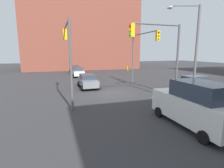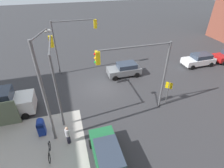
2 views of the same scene
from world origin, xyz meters
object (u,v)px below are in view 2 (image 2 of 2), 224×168
(bicycle_leaning_on_fence, at_px, (49,152))
(mailbox_blue, at_px, (41,127))
(van_white_delivery, at_px, (0,104))
(coupe_green, at_px, (108,155))
(hatchback_white, at_px, (199,60))
(street_lamp_corner, at_px, (45,87))
(traffic_signal_nw_corner, at_px, (140,66))
(pedestrian_crossing, at_px, (68,135))
(sedan_gray, at_px, (125,69))
(traffic_signal_ne_corner, at_px, (54,68))
(traffic_signal_se_corner, at_px, (71,37))

(bicycle_leaning_on_fence, bearing_deg, mailbox_blue, -74.72)
(van_white_delivery, bearing_deg, coupe_green, 137.80)
(hatchback_white, bearing_deg, street_lamp_corner, 20.84)
(traffic_signal_nw_corner, distance_m, street_lamp_corner, 7.27)
(pedestrian_crossing, height_order, bicycle_leaning_on_fence, pedestrian_crossing)
(hatchback_white, xyz_separation_m, sedan_gray, (10.62, -0.19, -0.00))
(traffic_signal_nw_corner, xyz_separation_m, bicycle_leaning_on_fence, (7.73, 2.70, -4.32))
(van_white_delivery, bearing_deg, mailbox_blue, 137.06)
(traffic_signal_ne_corner, height_order, street_lamp_corner, street_lamp_corner)
(traffic_signal_ne_corner, distance_m, coupe_green, 7.73)
(mailbox_blue, height_order, hatchback_white, hatchback_white)
(mailbox_blue, bearing_deg, coupe_green, 138.39)
(pedestrian_crossing, bearing_deg, sedan_gray, -163.43)
(mailbox_blue, xyz_separation_m, bicycle_leaning_on_fence, (-0.60, 2.20, -0.42))
(coupe_green, bearing_deg, traffic_signal_se_corner, -86.73)
(hatchback_white, relative_size, coupe_green, 0.98)
(street_lamp_corner, xyz_separation_m, van_white_delivery, (4.56, -3.65, -3.42))
(traffic_signal_se_corner, xyz_separation_m, bicycle_leaning_on_fence, (3.06, 11.70, -4.27))
(coupe_green, distance_m, bicycle_leaning_on_fence, 4.23)
(coupe_green, height_order, sedan_gray, same)
(traffic_signal_nw_corner, relative_size, mailbox_blue, 4.55)
(traffic_signal_ne_corner, xyz_separation_m, hatchback_white, (-18.32, -4.49, -3.74))
(traffic_signal_se_corner, xyz_separation_m, traffic_signal_ne_corner, (1.96, 7.24, -0.03))
(pedestrian_crossing, bearing_deg, street_lamp_corner, -82.22)
(street_lamp_corner, relative_size, coupe_green, 1.81)
(traffic_signal_nw_corner, bearing_deg, sedan_gray, -99.54)
(hatchback_white, height_order, bicycle_leaning_on_fence, hatchback_white)
(mailbox_blue, xyz_separation_m, coupe_green, (-4.43, 3.93, 0.08))
(traffic_signal_se_corner, height_order, mailbox_blue, traffic_signal_se_corner)
(bicycle_leaning_on_fence, bearing_deg, traffic_signal_nw_corner, -160.76)
(mailbox_blue, relative_size, coupe_green, 0.32)
(traffic_signal_nw_corner, height_order, van_white_delivery, traffic_signal_nw_corner)
(traffic_signal_nw_corner, height_order, traffic_signal_se_corner, same)
(street_lamp_corner, height_order, bicycle_leaning_on_fence, street_lamp_corner)
(street_lamp_corner, bearing_deg, traffic_signal_se_corner, -104.31)
(hatchback_white, bearing_deg, traffic_signal_ne_corner, 13.75)
(coupe_green, height_order, pedestrian_crossing, pedestrian_crossing)
(traffic_signal_nw_corner, distance_m, van_white_delivery, 12.54)
(traffic_signal_se_corner, xyz_separation_m, sedan_gray, (-5.75, 2.56, -3.77))
(traffic_signal_se_corner, height_order, pedestrian_crossing, traffic_signal_se_corner)
(traffic_signal_nw_corner, xyz_separation_m, street_lamp_corner, (7.20, 0.95, 0.03))
(street_lamp_corner, distance_m, bicycle_leaning_on_fence, 4.72)
(traffic_signal_nw_corner, distance_m, traffic_signal_se_corner, 10.14)
(street_lamp_corner, xyz_separation_m, coupe_green, (-3.31, 3.48, -3.86))
(traffic_signal_ne_corner, relative_size, hatchback_white, 1.50)
(street_lamp_corner, height_order, mailbox_blue, street_lamp_corner)
(traffic_signal_ne_corner, xyz_separation_m, van_white_delivery, (5.14, -0.94, -3.30))
(sedan_gray, bearing_deg, street_lamp_corner, 41.72)
(coupe_green, relative_size, bicycle_leaning_on_fence, 2.52)
(traffic_signal_se_corner, distance_m, bicycle_leaning_on_fence, 12.82)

